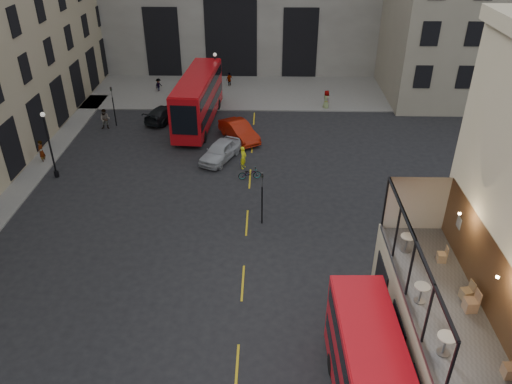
{
  "coord_description": "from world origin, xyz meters",
  "views": [
    {
      "loc": [
        -0.76,
        -15.49,
        18.83
      ],
      "look_at": [
        -1.37,
        11.0,
        3.0
      ],
      "focal_mm": 35.0,
      "sensor_mm": 36.0,
      "label": 1
    }
  ],
  "objects_px": {
    "street_lamp_b": "(216,81)",
    "bicycle": "(250,174)",
    "cafe_table_mid": "(421,291)",
    "cafe_chair_a": "(510,370)",
    "street_lamp_a": "(51,149)",
    "pedestrian_c": "(229,80)",
    "pedestrian_b": "(159,85)",
    "traffic_light_far": "(113,101)",
    "car_a": "(220,151)",
    "cyclist": "(243,158)",
    "cafe_table_far": "(407,241)",
    "cafe_chair_b": "(471,304)",
    "pedestrian_e": "(41,152)",
    "pedestrian_a": "(105,119)",
    "cafe_table_near": "(446,342)",
    "cafe_chair_d": "(442,257)",
    "traffic_light_near": "(262,192)",
    "bus_far": "(198,97)",
    "cafe_chair_c": "(467,294)",
    "pedestrian_d": "(326,100)",
    "car_b": "(239,131)",
    "car_c": "(165,113)"
  },
  "relations": [
    {
      "from": "pedestrian_d",
      "to": "cafe_table_near",
      "type": "distance_m",
      "value": 35.99
    },
    {
      "from": "street_lamp_b",
      "to": "pedestrian_b",
      "type": "relative_size",
      "value": 3.44
    },
    {
      "from": "street_lamp_b",
      "to": "car_b",
      "type": "height_order",
      "value": "street_lamp_b"
    },
    {
      "from": "pedestrian_d",
      "to": "cafe_table_far",
      "type": "height_order",
      "value": "cafe_table_far"
    },
    {
      "from": "cafe_chair_d",
      "to": "pedestrian_a",
      "type": "bearing_deg",
      "value": 132.73
    },
    {
      "from": "pedestrian_e",
      "to": "street_lamp_b",
      "type": "bearing_deg",
      "value": 134.82
    },
    {
      "from": "bus_far",
      "to": "cafe_chair_b",
      "type": "distance_m",
      "value": 32.84
    },
    {
      "from": "cyclist",
      "to": "cafe_chair_b",
      "type": "xyz_separation_m",
      "value": [
        9.99,
        -20.43,
        3.97
      ]
    },
    {
      "from": "cafe_chair_a",
      "to": "cyclist",
      "type": "bearing_deg",
      "value": 113.47
    },
    {
      "from": "street_lamp_b",
      "to": "cafe_chair_b",
      "type": "bearing_deg",
      "value": -68.84
    },
    {
      "from": "pedestrian_b",
      "to": "cafe_table_far",
      "type": "height_order",
      "value": "cafe_table_far"
    },
    {
      "from": "bus_far",
      "to": "pedestrian_a",
      "type": "xyz_separation_m",
      "value": [
        -8.55,
        -1.43,
        -1.67
      ]
    },
    {
      "from": "car_b",
      "to": "cafe_table_mid",
      "type": "xyz_separation_m",
      "value": [
        8.75,
        -25.35,
        4.31
      ]
    },
    {
      "from": "car_a",
      "to": "cafe_table_far",
      "type": "height_order",
      "value": "cafe_table_far"
    },
    {
      "from": "cafe_table_mid",
      "to": "car_c",
      "type": "bearing_deg",
      "value": 118.59
    },
    {
      "from": "bus_far",
      "to": "cafe_table_near",
      "type": "relative_size",
      "value": 14.19
    },
    {
      "from": "pedestrian_b",
      "to": "pedestrian_d",
      "type": "distance_m",
      "value": 18.54
    },
    {
      "from": "pedestrian_a",
      "to": "car_a",
      "type": "bearing_deg",
      "value": -31.08
    },
    {
      "from": "street_lamp_a",
      "to": "pedestrian_b",
      "type": "bearing_deg",
      "value": 77.52
    },
    {
      "from": "cafe_table_mid",
      "to": "cafe_chair_a",
      "type": "height_order",
      "value": "cafe_chair_a"
    },
    {
      "from": "pedestrian_a",
      "to": "pedestrian_e",
      "type": "xyz_separation_m",
      "value": [
        -3.27,
        -6.83,
        -0.01
      ]
    },
    {
      "from": "traffic_light_far",
      "to": "street_lamp_a",
      "type": "relative_size",
      "value": 0.71
    },
    {
      "from": "street_lamp_a",
      "to": "pedestrian_c",
      "type": "distance_m",
      "value": 24.6
    },
    {
      "from": "cafe_chair_a",
      "to": "cafe_chair_d",
      "type": "height_order",
      "value": "cafe_chair_a"
    },
    {
      "from": "traffic_light_near",
      "to": "cafe_table_mid",
      "type": "height_order",
      "value": "cafe_table_mid"
    },
    {
      "from": "cafe_chair_a",
      "to": "bicycle",
      "type": "bearing_deg",
      "value": 113.93
    },
    {
      "from": "car_a",
      "to": "cyclist",
      "type": "relative_size",
      "value": 2.52
    },
    {
      "from": "bicycle",
      "to": "cafe_chair_b",
      "type": "xyz_separation_m",
      "value": [
        9.43,
        -18.67,
        4.44
      ]
    },
    {
      "from": "cafe_table_far",
      "to": "cafe_chair_c",
      "type": "distance_m",
      "value": 3.63
    },
    {
      "from": "street_lamp_b",
      "to": "bicycle",
      "type": "xyz_separation_m",
      "value": [
        3.98,
        -15.98,
        -1.94
      ]
    },
    {
      "from": "traffic_light_far",
      "to": "cafe_chair_d",
      "type": "relative_size",
      "value": 4.84
    },
    {
      "from": "bicycle",
      "to": "cafe_table_near",
      "type": "bearing_deg",
      "value": -170.75
    },
    {
      "from": "pedestrian_b",
      "to": "cafe_table_far",
      "type": "relative_size",
      "value": 1.92
    },
    {
      "from": "traffic_light_far",
      "to": "pedestrian_b",
      "type": "bearing_deg",
      "value": 76.28
    },
    {
      "from": "traffic_light_far",
      "to": "cafe_chair_a",
      "type": "height_order",
      "value": "cafe_chair_a"
    },
    {
      "from": "cafe_table_near",
      "to": "cafe_chair_d",
      "type": "bearing_deg",
      "value": 74.33
    },
    {
      "from": "street_lamp_b",
      "to": "cyclist",
      "type": "distance_m",
      "value": 14.7
    },
    {
      "from": "bus_far",
      "to": "car_b",
      "type": "height_order",
      "value": "bus_far"
    },
    {
      "from": "cafe_chair_a",
      "to": "street_lamp_a",
      "type": "bearing_deg",
      "value": 138.52
    },
    {
      "from": "street_lamp_b",
      "to": "pedestrian_d",
      "type": "xyz_separation_m",
      "value": [
        11.27,
        -1.11,
        -1.44
      ]
    },
    {
      "from": "cafe_table_mid",
      "to": "cafe_table_far",
      "type": "xyz_separation_m",
      "value": [
        0.22,
        3.38,
        0.01
      ]
    },
    {
      "from": "traffic_light_far",
      "to": "car_a",
      "type": "relative_size",
      "value": 0.81
    },
    {
      "from": "car_b",
      "to": "cafe_chair_a",
      "type": "relative_size",
      "value": 5.72
    },
    {
      "from": "car_a",
      "to": "cafe_table_mid",
      "type": "distance_m",
      "value": 24.03
    },
    {
      "from": "pedestrian_b",
      "to": "pedestrian_e",
      "type": "distance_m",
      "value": 18.11
    },
    {
      "from": "traffic_light_near",
      "to": "cyclist",
      "type": "distance_m",
      "value": 8.08
    },
    {
      "from": "car_a",
      "to": "cafe_chair_c",
      "type": "bearing_deg",
      "value": -36.11
    },
    {
      "from": "car_a",
      "to": "cafe_chair_a",
      "type": "relative_size",
      "value": 5.35
    },
    {
      "from": "street_lamp_b",
      "to": "cafe_chair_c",
      "type": "relative_size",
      "value": 6.23
    },
    {
      "from": "cyclist",
      "to": "cafe_table_far",
      "type": "height_order",
      "value": "cafe_table_far"
    }
  ]
}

